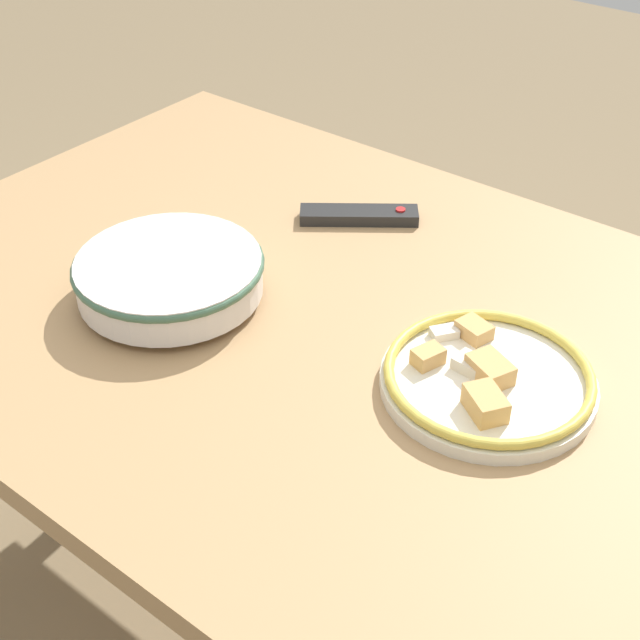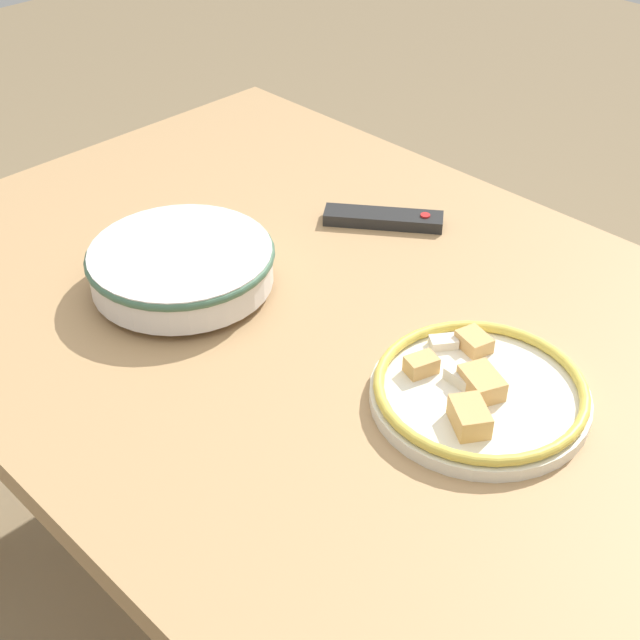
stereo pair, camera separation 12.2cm
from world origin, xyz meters
name	(u,v)px [view 2 (the right image)]	position (x,y,z in m)	size (l,w,h in m)	color
ground_plane	(339,638)	(0.00, 0.00, 0.00)	(8.00, 8.00, 0.00)	#7F6B4C
dining_table	(345,365)	(0.00, 0.00, 0.68)	(1.50, 0.98, 0.76)	tan
noodle_bowl	(182,265)	(-0.23, -0.11, 0.80)	(0.28, 0.28, 0.07)	silver
food_plate	(480,390)	(0.23, 0.00, 0.78)	(0.28, 0.28, 0.05)	silver
tv_remote	(383,218)	(-0.15, 0.25, 0.77)	(0.19, 0.16, 0.02)	black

